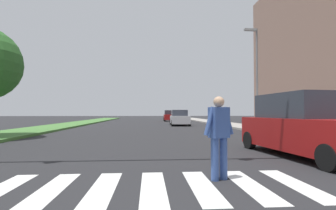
{
  "coord_description": "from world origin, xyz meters",
  "views": [
    {
      "loc": [
        -0.08,
        3.11,
        1.36
      ],
      "look_at": [
        0.76,
        14.06,
        1.69
      ],
      "focal_mm": 26.79,
      "sensor_mm": 36.0,
      "label": 1
    }
  ],
  "objects_px": {
    "suv_crossing": "(303,126)",
    "sedan_midblock": "(179,118)",
    "pedestrian_performer": "(219,134)",
    "street_lamp_right": "(256,69)",
    "sedan_distant": "(170,116)"
  },
  "relations": [
    {
      "from": "street_lamp_right",
      "to": "suv_crossing",
      "type": "distance_m",
      "value": 11.58
    },
    {
      "from": "street_lamp_right",
      "to": "suv_crossing",
      "type": "height_order",
      "value": "street_lamp_right"
    },
    {
      "from": "sedan_distant",
      "to": "sedan_midblock",
      "type": "bearing_deg",
      "value": -90.23
    },
    {
      "from": "sedan_midblock",
      "to": "sedan_distant",
      "type": "bearing_deg",
      "value": 89.77
    },
    {
      "from": "pedestrian_performer",
      "to": "sedan_distant",
      "type": "bearing_deg",
      "value": 86.89
    },
    {
      "from": "street_lamp_right",
      "to": "sedan_midblock",
      "type": "height_order",
      "value": "street_lamp_right"
    },
    {
      "from": "street_lamp_right",
      "to": "sedan_midblock",
      "type": "distance_m",
      "value": 10.29
    },
    {
      "from": "pedestrian_performer",
      "to": "suv_crossing",
      "type": "bearing_deg",
      "value": 36.26
    },
    {
      "from": "sedan_midblock",
      "to": "pedestrian_performer",
      "type": "bearing_deg",
      "value": -94.85
    },
    {
      "from": "pedestrian_performer",
      "to": "suv_crossing",
      "type": "height_order",
      "value": "suv_crossing"
    },
    {
      "from": "street_lamp_right",
      "to": "sedan_distant",
      "type": "bearing_deg",
      "value": 102.45
    },
    {
      "from": "suv_crossing",
      "to": "sedan_distant",
      "type": "xyz_separation_m",
      "value": [
        -1.54,
        31.7,
        -0.14
      ]
    },
    {
      "from": "street_lamp_right",
      "to": "sedan_distant",
      "type": "relative_size",
      "value": 1.8
    },
    {
      "from": "suv_crossing",
      "to": "sedan_distant",
      "type": "relative_size",
      "value": 1.14
    },
    {
      "from": "suv_crossing",
      "to": "sedan_midblock",
      "type": "xyz_separation_m",
      "value": [
        -1.59,
        18.82,
        -0.17
      ]
    }
  ]
}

